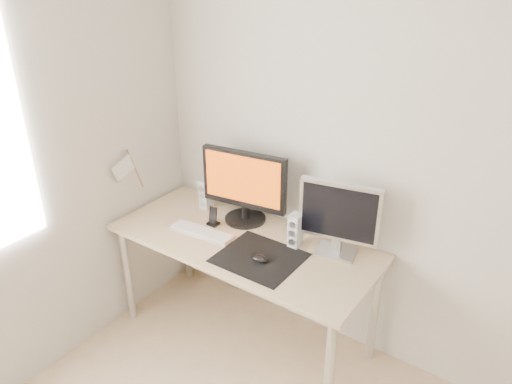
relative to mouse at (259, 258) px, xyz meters
The scene contains 11 objects.
wall_back 1.01m from the mouse, 34.63° to the left, with size 3.50×3.50×0.00m, color silver.
mousepad 0.04m from the mouse, 123.69° to the left, with size 0.45×0.40×0.00m, color black.
mouse is the anchor object (origin of this frame).
desk 0.26m from the mouse, 146.98° to the left, with size 1.60×0.70×0.73m.
main_monitor 0.52m from the mouse, 136.07° to the left, with size 0.55×0.29×0.47m.
second_monitor 0.50m from the mouse, 46.17° to the left, with size 0.45×0.20×0.43m.
speaker_left 0.72m from the mouse, 153.98° to the left, with size 0.06×0.08×0.20m.
speaker_right 0.27m from the mouse, 72.93° to the left, with size 0.06×0.08×0.20m.
keyboard 0.46m from the mouse, behind, with size 0.43×0.15×0.02m.
phone_dock 0.49m from the mouse, 160.02° to the left, with size 0.07×0.06×0.12m.
pennant 1.04m from the mouse, behind, with size 0.01×0.23×0.29m.
Camera 1 is at (0.56, -0.64, 2.29)m, focal length 35.00 mm.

